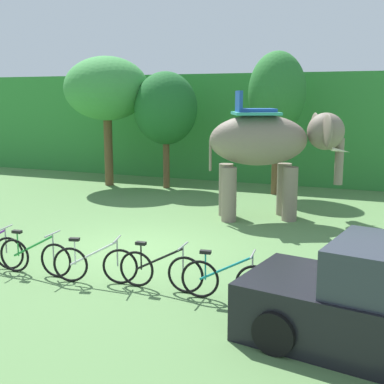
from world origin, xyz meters
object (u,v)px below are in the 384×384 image
Objects in this scene: bike_black at (160,270)px; tree_right at (277,93)px; tree_center_right at (166,109)px; tree_center at (107,89)px; bike_green at (35,256)px; bike_teal at (227,280)px; bike_white at (95,264)px; elephant at (270,145)px.

tree_right is at bearing 90.95° from bike_black.
tree_right is (4.33, 0.25, 0.58)m from tree_center_right.
bike_green is (4.20, -9.96, -3.51)m from tree_center.
tree_right reaches higher than bike_teal.
bike_green is 1.00× the size of bike_black.
tree_right is 10.99m from bike_teal.
bike_black is 1.00× the size of bike_teal.
bike_black is (4.51, -10.07, -2.76)m from tree_center_right.
tree_center is at bearing 112.88° from bike_green.
tree_center is at bearing 125.50° from bike_black.
tree_center_right reaches higher than bike_teal.
tree_center_right is 10.78m from bike_green.
bike_white is (1.42, 0.04, 0.00)m from bike_green.
tree_center_right reaches higher than elephant.
tree_right is 11.34m from bike_green.
bike_teal is (0.83, -6.56, -1.82)m from elephant.
bike_green is 1.00× the size of bike_teal.
tree_right reaches higher than bike_black.
bike_green is 1.03× the size of bike_white.
bike_white is (5.62, -9.92, -3.51)m from tree_center.
bike_green is (1.75, -10.27, -2.76)m from tree_center_right.
bike_white and bike_teal have the same top height.
bike_green is 1.42m from bike_white.
tree_center_right is at bearing -176.65° from tree_right.
tree_center_right is 11.06m from bike_white.
tree_right is 1.26× the size of elephant.
elephant is 2.44× the size of bike_teal.
elephant is (5.01, -3.55, -0.94)m from tree_center_right.
bike_white is at bearing -60.46° from tree_center.
bike_black is at bearing -89.05° from tree_right.
bike_teal is (1.50, -10.36, -3.34)m from tree_right.
tree_right is at bearing 3.35° from tree_center_right.
tree_center reaches higher than bike_green.
tree_center_right is 1.10× the size of elephant.
tree_right is at bearing 4.75° from tree_center.
bike_green is at bearing -67.12° from tree_center.
bike_white is 2.67m from bike_teal.
tree_center_right is 2.68× the size of bike_green.
tree_center_right reaches higher than bike_black.
elephant is 2.43× the size of bike_green.
tree_center reaches higher than bike_teal.
tree_center_right reaches higher than bike_white.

